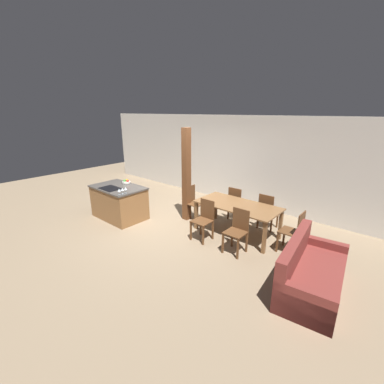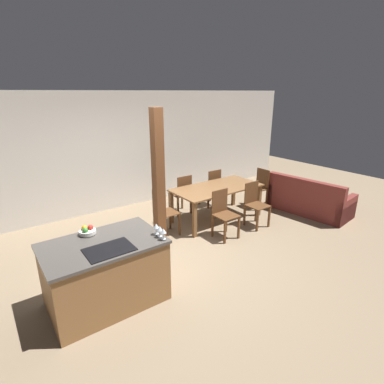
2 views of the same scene
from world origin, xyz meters
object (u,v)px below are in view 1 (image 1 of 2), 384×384
Objects in this scene: kitchen_island at (119,202)px; dining_chair_far_left at (237,203)px; wine_glass_near at (119,190)px; wine_glass_middle at (122,189)px; fruit_bowl at (126,182)px; wine_glass_far at (126,189)px; dining_table at (237,208)px; dining_chair_near_right at (237,230)px; couch at (310,274)px; timber_post at (186,175)px; dining_chair_foot_end at (294,231)px; dining_chair_far_right at (267,211)px; dining_chair_head_end at (194,202)px; dining_chair_near_left at (204,219)px.

dining_chair_far_left is at bearing 37.56° from kitchen_island.
wine_glass_near is 1.00× the size of wine_glass_middle.
wine_glass_far is (0.73, -0.55, 0.07)m from fruit_bowl.
dining_chair_near_right reaches higher than dining_table.
timber_post is (-3.46, 0.84, 0.94)m from couch.
wine_glass_near is at bearing -144.71° from dining_table.
dining_table is at bearing 33.74° from wine_glass_middle.
kitchen_island is 0.60m from fruit_bowl.
dining_chair_foot_end is (3.64, 1.45, -0.52)m from wine_glass_far.
dining_chair_foot_end is at bearing 21.65° from wine_glass_far.
kitchen_island is 1.60× the size of dining_chair_far_right.
wine_glass_near is at bearing -161.32° from dining_chair_near_right.
wine_glass_near reaches higher than dining_chair_near_right.
dining_chair_foot_end is at bearing 22.89° from wine_glass_middle.
dining_chair_foot_end is (0.90, -0.70, 0.00)m from dining_chair_far_right.
kitchen_island is at bearing -73.95° from dining_chair_foot_end.
timber_post reaches higher than kitchen_island.
dining_chair_far_right is 1.91m from dining_chair_head_end.
dining_chair_far_left and dining_chair_foot_end have the same top height.
dining_chair_near_left is 1.00× the size of dining_chair_foot_end.
couch is at bearing -25.76° from dining_table.
wine_glass_middle is at bearing -90.00° from wine_glass_far.
dining_chair_foot_end is (1.77, -0.70, 0.00)m from dining_chair_far_left.
dining_chair_far_left reaches higher than kitchen_island.
timber_post is (0.81, 1.42, 0.21)m from wine_glass_middle.
wine_glass_far is (0.00, 0.18, 0.00)m from wine_glass_near.
wine_glass_near is at bearing -90.00° from wine_glass_middle.
dining_chair_far_left and dining_chair_far_right have the same top height.
wine_glass_far is at bearing -68.35° from dining_chair_foot_end.
kitchen_island is 0.60× the size of timber_post.
wine_glass_middle reaches higher than fruit_bowl.
timber_post is (-1.49, -0.12, 0.56)m from dining_table.
dining_chair_near_right is (0.44, -0.70, -0.17)m from dining_table.
wine_glass_middle reaches higher than dining_chair_far_right.
dining_chair_head_end is (0.96, 1.54, -0.52)m from wine_glass_middle.
wine_glass_near is at bearing 149.46° from dining_chair_head_end.
kitchen_island is 9.89× the size of wine_glass_middle.
wine_glass_far is at bearing -158.30° from dining_chair_near_left.
timber_post is at bearing 163.00° from dining_chair_near_right.
dining_chair_foot_end reaches higher than kitchen_island.
dining_chair_far_right is (2.74, 2.24, -0.52)m from wine_glass_middle.
wine_glass_near is 4.39m from couch.
kitchen_island is at bearing 86.61° from couch.
dining_chair_far_left is 1.00× the size of dining_chair_head_end.
wine_glass_near is at bearing -153.62° from dining_chair_near_left.
dining_chair_far_right is 1.15m from dining_chair_foot_end.
fruit_bowl is 1.97m from dining_chair_head_end.
wine_glass_middle is at bearing -41.04° from fruit_bowl.
wine_glass_near reaches higher than dining_chair_far_left.
kitchen_island is at bearing 127.40° from dining_chair_head_end.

